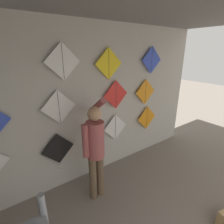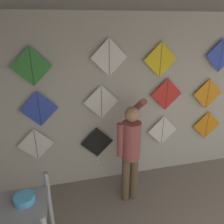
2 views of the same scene
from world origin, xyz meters
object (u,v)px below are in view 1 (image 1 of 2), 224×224
Objects in this scene: shopkeeper at (95,146)px; kite_2 at (115,127)px; kite_6 at (116,95)px; kite_11 at (152,60)px; kite_5 at (59,107)px; kite_7 at (145,92)px; kite_9 at (63,62)px; kite_10 at (109,64)px; kite_3 at (147,118)px; kite_1 at (58,150)px.

kite_2 is (0.77, 0.52, -0.08)m from shopkeeper.
kite_6 is 1.00× the size of kite_11.
kite_5 is 1.90m from kite_7.
kite_9 reaches higher than kite_2.
kite_11 reaches higher than shopkeeper.
shopkeeper is 3.05× the size of kite_2.
kite_5 is 1.00× the size of kite_9.
kite_5 reaches higher than kite_7.
kite_9 is (0.13, 0.00, 0.68)m from kite_5.
kite_10 is at bearing 180.00° from kite_2.
kite_5 is 1.11m from kite_6.
kite_6 is 1.00× the size of kite_10.
kite_6 is (1.10, 0.00, 0.04)m from kite_5.
kite_7 is at bearing 180.00° from kite_3.
kite_9 is (-1.87, 0.00, 1.31)m from kite_3.
kite_3 is at bearing 0.00° from kite_10.
kite_9 reaches higher than kite_5.
kite_5 is at bearing 180.00° from kite_7.
kite_2 is at bearing 0.00° from kite_5.
kite_3 is 1.00× the size of kite_9.
kite_6 reaches higher than kite_5.
kite_9 reaches higher than kite_6.
kite_10 is (-0.95, 0.00, 0.62)m from kite_7.
kite_9 is at bearing 0.18° from kite_1.
shopkeeper is 1.35m from kite_9.
kite_11 is (1.07, 0.00, 0.03)m from kite_10.
kite_9 is (-0.98, 0.00, 0.64)m from kite_6.
kite_9 reaches higher than kite_1.
kite_3 is 1.12m from kite_6.
kite_3 is 2.09m from kite_5.
kite_1 is 1.25× the size of kite_2.
kite_6 is at bearing 0.03° from kite_1.
kite_5 is at bearing 180.00° from kite_10.
kite_2 is 1.01m from kite_7.
kite_5 is (-0.33, 0.52, 0.55)m from shopkeeper.
kite_3 is at bearing 0.00° from kite_9.
kite_11 is (1.89, 0.00, -0.03)m from kite_9.
kite_1 is 1.25× the size of kite_7.
kite_6 reaches higher than kite_1.
kite_2 is at bearing 180.00° from kite_3.
kite_5 reaches higher than kite_2.
kite_10 is (0.62, 0.52, 1.16)m from shopkeeper.
kite_2 is 1.00× the size of kite_9.
kite_1 is at bearing -179.97° from kite_6.
kite_6 is at bearing 0.00° from kite_5.
kite_1 is 1.25× the size of kite_6.
kite_1 is (-0.41, 0.52, -0.19)m from shopkeeper.
shopkeeper is at bearing -162.97° from kite_11.
kite_11 is at bearing 0.00° from kite_6.
shopkeeper is 3.05× the size of kite_7.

